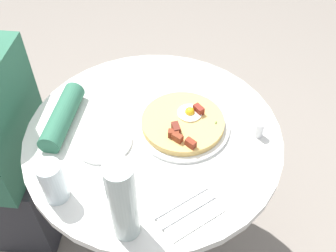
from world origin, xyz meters
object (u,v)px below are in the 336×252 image
pizza_plate (183,126)px  fork (181,202)px  dining_table (154,166)px  salt_shaker (259,130)px  bread_plate (103,142)px  water_glass (53,182)px  water_bottle (123,202)px  breakfast_pizza (183,122)px  person_seated (5,154)px  knife (189,211)px

pizza_plate → fork: 0.29m
dining_table → pizza_plate: pizza_plate is taller
dining_table → salt_shaker: salt_shaker is taller
bread_plate → fork: 0.33m
dining_table → water_glass: (-0.26, 0.23, 0.24)m
fork → water_bottle: water_bottle is taller
salt_shaker → bread_plate: bearing=99.9°
breakfast_pizza → fork: bearing=-176.3°
water_glass → water_bottle: water_bottle is taller
water_bottle → pizza_plate: bearing=-16.7°
water_glass → water_bottle: size_ratio=0.50×
person_seated → fork: size_ratio=6.31×
fork → water_glass: bearing=-37.8°
person_seated → fork: 0.77m
breakfast_pizza → salt_shaker: bearing=-92.0°
dining_table → knife: 0.35m
person_seated → knife: bearing=-113.1°
salt_shaker → knife: bearing=146.7°
knife → water_glass: water_glass is taller
breakfast_pizza → bread_plate: (-0.09, 0.24, -0.02)m
person_seated → knife: (-0.30, -0.71, 0.22)m
knife → person_seated: bearing=-63.2°
person_seated → water_glass: (-0.29, -0.34, 0.29)m
person_seated → breakfast_pizza: (0.01, -0.67, 0.24)m
knife → bread_plate: bearing=-77.7°
dining_table → water_bottle: (-0.34, 0.02, 0.30)m
fork → water_bottle: (-0.09, 0.13, 0.13)m
bread_plate → water_glass: (-0.21, 0.08, 0.06)m
person_seated → water_bottle: 0.75m
water_glass → salt_shaker: (0.29, -0.57, -0.04)m
pizza_plate → breakfast_pizza: (-0.00, -0.00, 0.02)m
fork → water_glass: 0.35m
person_seated → water_glass: size_ratio=8.41×
fork → salt_shaker: salt_shaker is taller
salt_shaker → fork: bearing=141.2°
bread_plate → water_bottle: size_ratio=0.69×
fork → person_seated: bearing=-61.9°
person_seated → knife: 0.80m
fork → pizza_plate: bearing=-126.2°
knife → salt_shaker: (0.30, -0.20, 0.02)m
knife → water_glass: 0.37m
dining_table → knife: bearing=-154.0°
dining_table → salt_shaker: bearing=-85.1°
dining_table → fork: fork is taller
bread_plate → water_glass: 0.23m
salt_shaker → dining_table: bearing=94.9°
knife → dining_table: bearing=-104.1°
dining_table → person_seated: person_seated is taller
knife → water_bottle: size_ratio=0.67×
person_seated → salt_shaker: bearing=-89.8°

